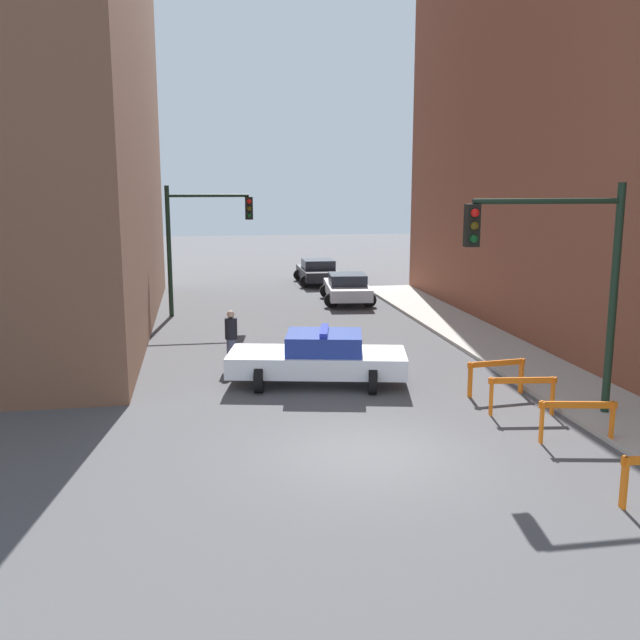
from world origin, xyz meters
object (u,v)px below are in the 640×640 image
(traffic_light_far, at_px, (196,232))
(police_car, at_px, (319,358))
(pedestrian_crossing, at_px, (231,337))
(barrier_back, at_px, (522,389))
(traffic_light_near, at_px, (567,265))
(barrier_corner, at_px, (496,371))
(barrier_mid, at_px, (577,415))
(parked_car_near, at_px, (347,287))
(parked_car_mid, at_px, (318,271))

(traffic_light_far, relative_size, police_car, 1.04)
(pedestrian_crossing, xyz_separation_m, barrier_back, (6.43, -5.64, -0.24))
(traffic_light_near, xyz_separation_m, barrier_corner, (-0.62, 2.04, -2.91))
(traffic_light_near, xyz_separation_m, barrier_back, (-0.67, 0.44, -2.91))
(barrier_back, relative_size, barrier_corner, 1.00)
(traffic_light_near, bearing_deg, traffic_light_far, 119.02)
(barrier_mid, xyz_separation_m, barrier_corner, (-0.25, 3.52, 0.00))
(police_car, distance_m, barrier_corner, 4.60)
(pedestrian_crossing, bearing_deg, traffic_light_far, 22.61)
(traffic_light_far, distance_m, barrier_corner, 14.74)
(traffic_light_far, bearing_deg, parked_car_near, 18.18)
(traffic_light_far, relative_size, barrier_corner, 3.26)
(police_car, bearing_deg, traffic_light_near, -115.86)
(barrier_mid, distance_m, barrier_back, 1.94)
(parked_car_mid, xyz_separation_m, barrier_corner, (1.14, -20.74, -0.06))
(police_car, relative_size, barrier_back, 3.12)
(traffic_light_far, bearing_deg, barrier_back, -62.34)
(police_car, bearing_deg, pedestrian_crossing, 55.82)
(parked_car_near, distance_m, parked_car_mid, 6.14)
(traffic_light_near, relative_size, police_car, 1.04)
(barrier_back, bearing_deg, parked_car_mid, 92.79)
(barrier_mid, bearing_deg, barrier_corner, 94.13)
(traffic_light_far, distance_m, police_car, 11.47)
(police_car, xyz_separation_m, barrier_corner, (4.26, -1.74, -0.11))
(parked_car_mid, relative_size, barrier_mid, 2.74)
(parked_car_near, xyz_separation_m, parked_car_mid, (-0.32, 6.13, 0.00))
(pedestrian_crossing, relative_size, barrier_corner, 1.04)
(parked_car_near, relative_size, barrier_corner, 2.79)
(parked_car_near, distance_m, barrier_mid, 18.15)
(traffic_light_near, height_order, parked_car_mid, traffic_light_near)
(police_car, xyz_separation_m, parked_car_near, (3.44, 12.87, -0.05))
(traffic_light_near, bearing_deg, police_car, 142.30)
(traffic_light_far, bearing_deg, traffic_light_near, -60.98)
(barrier_corner, bearing_deg, parked_car_near, 93.21)
(pedestrian_crossing, relative_size, barrier_mid, 1.05)
(barrier_back, bearing_deg, barrier_corner, 88.15)
(pedestrian_crossing, relative_size, barrier_back, 1.04)
(barrier_back, bearing_deg, pedestrian_crossing, 138.76)
(parked_car_mid, height_order, barrier_back, parked_car_mid)
(barrier_mid, bearing_deg, pedestrian_crossing, 131.73)
(parked_car_mid, bearing_deg, barrier_mid, -85.89)
(police_car, bearing_deg, parked_car_mid, 2.51)
(police_car, height_order, pedestrian_crossing, pedestrian_crossing)
(traffic_light_near, height_order, barrier_corner, traffic_light_near)
(police_car, bearing_deg, traffic_light_far, 28.23)
(parked_car_mid, bearing_deg, police_car, -98.51)
(police_car, height_order, barrier_back, police_car)
(traffic_light_near, bearing_deg, barrier_corner, 106.98)
(traffic_light_far, distance_m, pedestrian_crossing, 8.83)
(police_car, height_order, parked_car_near, police_car)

